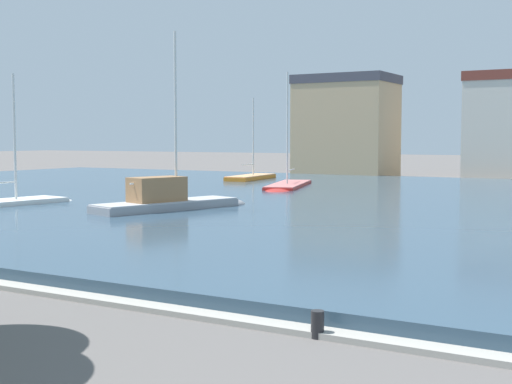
{
  "coord_description": "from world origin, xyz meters",
  "views": [
    {
      "loc": [
        9.48,
        -2.65,
        3.58
      ],
      "look_at": [
        0.44,
        13.09,
        2.2
      ],
      "focal_mm": 49.6,
      "sensor_mm": 36.0,
      "label": 1
    }
  ],
  "objects_px": {
    "sailboat_grey": "(175,204)",
    "sailboat_orange": "(254,179)",
    "mooring_bollard": "(317,324)",
    "sailboat_white": "(19,205)",
    "sailboat_red": "(287,188)"
  },
  "relations": [
    {
      "from": "sailboat_orange",
      "to": "sailboat_grey",
      "type": "distance_m",
      "value": 23.59
    },
    {
      "from": "sailboat_red",
      "to": "sailboat_orange",
      "type": "bearing_deg",
      "value": 132.95
    },
    {
      "from": "sailboat_grey",
      "to": "sailboat_red",
      "type": "xyz_separation_m",
      "value": [
        -2.14,
        15.05,
        -0.28
      ]
    },
    {
      "from": "sailboat_orange",
      "to": "sailboat_white",
      "type": "relative_size",
      "value": 1.08
    },
    {
      "from": "sailboat_red",
      "to": "sailboat_white",
      "type": "bearing_deg",
      "value": -109.77
    },
    {
      "from": "sailboat_grey",
      "to": "sailboat_red",
      "type": "height_order",
      "value": "sailboat_grey"
    },
    {
      "from": "sailboat_white",
      "to": "mooring_bollard",
      "type": "xyz_separation_m",
      "value": [
        21.85,
        -12.62,
        -0.09
      ]
    },
    {
      "from": "sailboat_orange",
      "to": "sailboat_white",
      "type": "xyz_separation_m",
      "value": [
        0.43,
        -23.67,
        -0.06
      ]
    },
    {
      "from": "sailboat_grey",
      "to": "sailboat_white",
      "type": "bearing_deg",
      "value": -168.23
    },
    {
      "from": "sailboat_grey",
      "to": "sailboat_orange",
      "type": "bearing_deg",
      "value": 111.34
    },
    {
      "from": "sailboat_white",
      "to": "mooring_bollard",
      "type": "distance_m",
      "value": 25.23
    },
    {
      "from": "sailboat_orange",
      "to": "mooring_bollard",
      "type": "xyz_separation_m",
      "value": [
        22.28,
        -36.29,
        -0.15
      ]
    },
    {
      "from": "sailboat_white",
      "to": "sailboat_orange",
      "type": "bearing_deg",
      "value": 91.04
    },
    {
      "from": "sailboat_white",
      "to": "sailboat_grey",
      "type": "bearing_deg",
      "value": 11.77
    },
    {
      "from": "sailboat_grey",
      "to": "mooring_bollard",
      "type": "distance_m",
      "value": 19.82
    }
  ]
}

